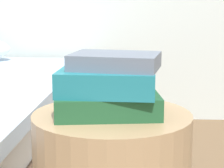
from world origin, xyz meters
The scene contains 3 objects.
book_forest centered at (-0.01, -0.01, 0.60)m, with size 0.26×0.17×0.06m, color #1E512D.
book_teal centered at (-0.01, 0.00, 0.66)m, with size 0.24×0.20×0.06m, color #1E727F.
book_slate centered at (0.01, 0.00, 0.71)m, with size 0.22×0.15×0.04m, color slate.
Camera 1 is at (0.06, -1.08, 0.86)m, focal length 68.22 mm.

